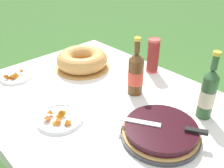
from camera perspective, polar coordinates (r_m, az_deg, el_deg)
garden_table at (r=1.32m, az=-0.98°, el=-6.80°), size 1.49×1.05×0.67m
tablecloth at (r=1.29m, az=-1.00°, el=-5.03°), size 1.50×1.06×0.10m
berry_tart at (r=1.09m, az=10.96°, el=-10.65°), size 0.34×0.34×0.06m
serving_knife at (r=1.06m, az=12.73°, el=-9.44°), size 0.33×0.21×0.01m
bundt_cake at (r=1.62m, az=-6.84°, el=5.51°), size 0.35×0.35×0.11m
cup_stack at (r=1.55m, az=9.37°, el=6.37°), size 0.07×0.07×0.21m
cider_bottle_green at (r=1.20m, az=21.05°, el=-2.04°), size 0.07×0.07×0.33m
cider_bottle_amber at (r=1.31m, az=5.45°, el=2.37°), size 0.08×0.08×0.31m
snack_plate_near at (r=1.60m, az=-21.14°, el=1.65°), size 0.19×0.19×0.06m
snack_plate_left at (r=1.19m, az=-11.88°, el=-7.64°), size 0.22×0.22×0.05m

